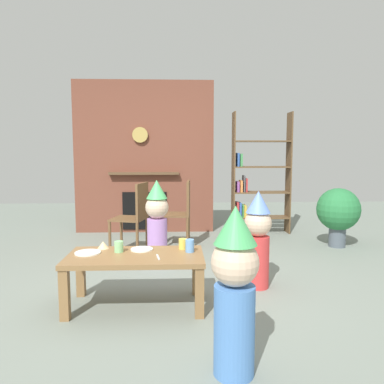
{
  "coord_description": "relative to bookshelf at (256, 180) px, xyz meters",
  "views": [
    {
      "loc": [
        -0.01,
        -3.37,
        1.28
      ],
      "look_at": [
        0.15,
        0.4,
        0.87
      ],
      "focal_mm": 34.61,
      "sensor_mm": 36.0,
      "label": 1
    }
  ],
  "objects": [
    {
      "name": "ground_plane",
      "position": [
        -1.25,
        -2.4,
        -0.85
      ],
      "size": [
        12.0,
        12.0,
        0.0
      ],
      "primitive_type": "plane",
      "color": "gray"
    },
    {
      "name": "brick_fireplace_feature",
      "position": [
        -1.77,
        0.2,
        0.34
      ],
      "size": [
        2.2,
        0.28,
        2.4
      ],
      "color": "brown",
      "rests_on": "ground_plane"
    },
    {
      "name": "bookshelf",
      "position": [
        0.0,
        0.0,
        0.0
      ],
      "size": [
        0.9,
        0.28,
        1.9
      ],
      "color": "brown",
      "rests_on": "ground_plane"
    },
    {
      "name": "coffee_table",
      "position": [
        -1.6,
        -2.78,
        -0.48
      ],
      "size": [
        1.12,
        0.57,
        0.44
      ],
      "color": "olive",
      "rests_on": "ground_plane"
    },
    {
      "name": "paper_cup_near_left",
      "position": [
        -1.75,
        -2.69,
        -0.36
      ],
      "size": [
        0.07,
        0.07,
        0.09
      ],
      "primitive_type": "cylinder",
      "color": "#8CD18C",
      "rests_on": "coffee_table"
    },
    {
      "name": "paper_cup_near_right",
      "position": [
        -1.2,
        -2.61,
        -0.37
      ],
      "size": [
        0.07,
        0.07,
        0.09
      ],
      "primitive_type": "cylinder",
      "color": "#F2CC4C",
      "rests_on": "coffee_table"
    },
    {
      "name": "paper_cup_center",
      "position": [
        -1.15,
        -2.71,
        -0.36
      ],
      "size": [
        0.07,
        0.07,
        0.11
      ],
      "primitive_type": "cylinder",
      "color": "#669EE0",
      "rests_on": "coffee_table"
    },
    {
      "name": "paper_plate_front",
      "position": [
        -1.56,
        -2.63,
        -0.41
      ],
      "size": [
        0.19,
        0.19,
        0.01
      ],
      "primitive_type": "cylinder",
      "color": "white",
      "rests_on": "coffee_table"
    },
    {
      "name": "paper_plate_rear",
      "position": [
        -2.0,
        -2.72,
        -0.41
      ],
      "size": [
        0.21,
        0.21,
        0.01
      ],
      "primitive_type": "cylinder",
      "color": "white",
      "rests_on": "coffee_table"
    },
    {
      "name": "birthday_cake_slice",
      "position": [
        -1.9,
        -2.57,
        -0.38
      ],
      "size": [
        0.1,
        0.1,
        0.06
      ],
      "primitive_type": "cone",
      "color": "#EAC68C",
      "rests_on": "coffee_table"
    },
    {
      "name": "table_fork",
      "position": [
        -1.41,
        -2.86,
        -0.41
      ],
      "size": [
        0.04,
        0.15,
        0.01
      ],
      "primitive_type": "cube",
      "rotation": [
        0.0,
        0.0,
        1.74
      ],
      "color": "silver",
      "rests_on": "coffee_table"
    },
    {
      "name": "child_with_cone_hat",
      "position": [
        -0.93,
        -3.76,
        -0.33
      ],
      "size": [
        0.27,
        0.27,
        0.99
      ],
      "rotation": [
        0.0,
        0.0,
        2.17
      ],
      "color": "#4C7FC6",
      "rests_on": "ground_plane"
    },
    {
      "name": "child_in_pink",
      "position": [
        -0.49,
        -2.38,
        -0.36
      ],
      "size": [
        0.26,
        0.26,
        0.92
      ],
      "rotation": [
        0.0,
        0.0,
        -2.8
      ],
      "color": "#D13838",
      "rests_on": "ground_plane"
    },
    {
      "name": "child_by_the_chairs",
      "position": [
        -1.48,
        -1.54,
        -0.34
      ],
      "size": [
        0.27,
        0.27,
        0.96
      ],
      "rotation": [
        0.0,
        0.0,
        -1.66
      ],
      "color": "#B27FCC",
      "rests_on": "ground_plane"
    },
    {
      "name": "dining_chair_left",
      "position": [
        -1.78,
        -1.13,
        -0.34
      ],
      "size": [
        0.49,
        0.49,
        0.9
      ],
      "rotation": [
        0.0,
        0.0,
        2.89
      ],
      "color": "brown",
      "rests_on": "ground_plane"
    },
    {
      "name": "dining_chair_middle",
      "position": [
        -1.19,
        -0.82,
        -0.34
      ],
      "size": [
        0.43,
        0.43,
        0.9
      ],
      "rotation": [
        0.0,
        0.0,
        3.06
      ],
      "color": "brown",
      "rests_on": "ground_plane"
    },
    {
      "name": "potted_plant_tall",
      "position": [
        0.93,
        -0.92,
        -0.36
      ],
      "size": [
        0.57,
        0.57,
        0.8
      ],
      "color": "#4C5660",
      "rests_on": "ground_plane"
    }
  ]
}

